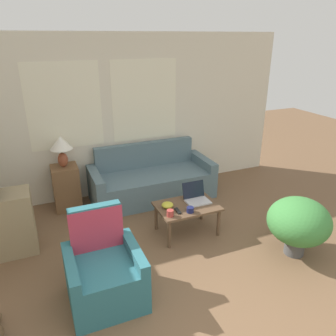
{
  "coord_description": "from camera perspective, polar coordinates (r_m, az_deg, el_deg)",
  "views": [
    {
      "loc": [
        -1.18,
        -1.54,
        2.54
      ],
      "look_at": [
        0.53,
        2.53,
        0.75
      ],
      "focal_mm": 35.0,
      "sensor_mm": 36.0,
      "label": 1
    }
  ],
  "objects": [
    {
      "name": "armchair",
      "position": [
        3.56,
        -11.07,
        -17.64
      ],
      "size": [
        0.73,
        0.71,
        0.94
      ],
      "color": "#2D6B75",
      "rests_on": "ground_plane"
    },
    {
      "name": "side_table",
      "position": [
        5.33,
        -17.27,
        -3.24
      ],
      "size": [
        0.39,
        0.39,
        0.7
      ],
      "color": "brown",
      "rests_on": "ground_plane"
    },
    {
      "name": "laptop",
      "position": [
        4.53,
        4.93,
        -5.07
      ],
      "size": [
        0.32,
        0.29,
        0.24
      ],
      "color": "#B7B7BC",
      "rests_on": "coffee_table"
    },
    {
      "name": "potted_plant",
      "position": [
        4.3,
        21.79,
        -8.72
      ],
      "size": [
        0.75,
        0.75,
        0.74
      ],
      "color": "#4C4C4C",
      "rests_on": "ground_plane"
    },
    {
      "name": "wall_back",
      "position": [
        5.42,
        -9.78,
        8.64
      ],
      "size": [
        6.1,
        0.06,
        2.6
      ],
      "color": "silver",
      "rests_on": "ground_plane"
    },
    {
      "name": "couch",
      "position": [
        5.49,
        -2.95,
        -2.32
      ],
      "size": [
        2.0,
        0.84,
        0.87
      ],
      "color": "slate",
      "rests_on": "ground_plane"
    },
    {
      "name": "coffee_table",
      "position": [
        4.46,
        3.33,
        -7.09
      ],
      "size": [
        0.82,
        0.57,
        0.42
      ],
      "color": "brown",
      "rests_on": "ground_plane"
    },
    {
      "name": "cup_navy",
      "position": [
        4.15,
        0.37,
        -7.88
      ],
      "size": [
        0.09,
        0.09,
        0.09
      ],
      "color": "#B23D38",
      "rests_on": "coffee_table"
    },
    {
      "name": "table_lamp",
      "position": [
        5.09,
        -18.12,
        3.66
      ],
      "size": [
        0.33,
        0.33,
        0.48
      ],
      "color": "brown",
      "rests_on": "side_table"
    },
    {
      "name": "cup_yellow",
      "position": [
        4.25,
        3.89,
        -7.26
      ],
      "size": [
        0.09,
        0.09,
        0.07
      ],
      "color": "#191E4C",
      "rests_on": "coffee_table"
    },
    {
      "name": "tv_remote",
      "position": [
        4.27,
        1.72,
        -7.47
      ],
      "size": [
        0.06,
        0.15,
        0.02
      ],
      "color": "black",
      "rests_on": "coffee_table"
    },
    {
      "name": "snack_bowl",
      "position": [
        4.36,
        -0.1,
        -6.47
      ],
      "size": [
        0.16,
        0.16,
        0.07
      ],
      "color": "gold",
      "rests_on": "coffee_table"
    }
  ]
}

